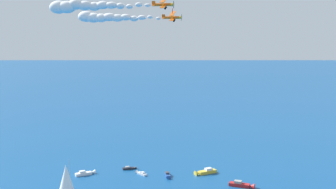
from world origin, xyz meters
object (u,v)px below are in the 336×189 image
motorboat_mid_cluster (141,173)px  motorboat_outer_ring_e (130,168)px  biplane_lead (173,17)px  motorboat_outer_ring_a (204,172)px  wingwalker_lead (172,11)px  motorboat_offshore (86,173)px  motorboat_far_port (243,185)px  biplane_wingman (164,4)px  sailboat_near_centre (67,181)px  motorboat_outer_ring_c (168,175)px

motorboat_mid_cluster → motorboat_outer_ring_e: motorboat_outer_ring_e is taller
biplane_lead → motorboat_outer_ring_a: bearing=157.0°
motorboat_outer_ring_e → wingwalker_lead: (25.32, 21.70, 64.19)m
motorboat_offshore → motorboat_mid_cluster: size_ratio=1.42×
motorboat_far_port → motorboat_outer_ring_a: bearing=-130.3°
biplane_wingman → wingwalker_lead: bearing=177.1°
sailboat_near_centre → biplane_wingman: bearing=83.8°
sailboat_near_centre → biplane_wingman: 68.96m
motorboat_far_port → motorboat_outer_ring_c: size_ratio=1.40×
motorboat_outer_ring_c → biplane_wingman: (32.19, 3.65, 65.27)m
motorboat_outer_ring_a → motorboat_outer_ring_e: motorboat_outer_ring_a is taller
motorboat_mid_cluster → wingwalker_lead: (19.47, 15.81, 64.20)m
motorboat_offshore → motorboat_mid_cluster: motorboat_offshore is taller
motorboat_far_port → motorboat_offshore: bearing=-94.2°
motorboat_offshore → motorboat_outer_ring_a: size_ratio=0.84×
sailboat_near_centre → motorboat_offshore: bearing=-174.9°
motorboat_mid_cluster → wingwalker_lead: bearing=39.1°
motorboat_outer_ring_e → biplane_wingman: size_ratio=0.82×
motorboat_far_port → motorboat_mid_cluster: size_ratio=1.79×
sailboat_near_centre → biplane_lead: bearing=106.9°
motorboat_mid_cluster → wingwalker_lead: 68.93m
motorboat_outer_ring_a → motorboat_outer_ring_c: 15.49m
motorboat_outer_ring_c → biplane_wingman: size_ratio=0.94×
motorboat_far_port → wingwalker_lead: (11.08, -25.29, 63.91)m
motorboat_outer_ring_a → motorboat_far_port: bearing=49.7°
motorboat_outer_ring_c → motorboat_outer_ring_a: bearing=112.2°
motorboat_far_port → biplane_lead: 67.60m
motorboat_far_port → motorboat_mid_cluster: bearing=-101.5°
sailboat_near_centre → motorboat_offshore: sailboat_near_centre is taller
biplane_lead → wingwalker_lead: wingwalker_lead is taller
motorboat_outer_ring_a → wingwalker_lead: size_ratio=5.25×
motorboat_outer_ring_c → biplane_lead: size_ratio=0.94×
motorboat_outer_ring_e → wingwalker_lead: size_ratio=3.40×
motorboat_offshore → motorboat_outer_ring_c: motorboat_offshore is taller
sailboat_near_centre → wingwalker_lead: size_ratio=7.84×
sailboat_near_centre → wingwalker_lead: 68.99m
sailboat_near_centre → motorboat_outer_ring_e: sailboat_near_centre is taller
motorboat_outer_ring_a → biplane_lead: (23.49, -9.99, 61.79)m
motorboat_mid_cluster → biplane_lead: (18.89, 15.81, 62.09)m
biplane_lead → biplane_wingman: 14.92m
biplane_wingman → motorboat_far_port: bearing=133.9°
motorboat_offshore → biplane_lead: size_ratio=1.05×
motorboat_outer_ring_a → wingwalker_lead: wingwalker_lead is taller
sailboat_near_centre → motorboat_mid_cluster: 36.08m
motorboat_mid_cluster → motorboat_outer_ring_e: size_ratio=0.91×
motorboat_far_port → motorboat_outer_ring_a: (-12.99, -15.30, 0.01)m
sailboat_near_centre → motorboat_outer_ring_a: (-34.26, 45.48, -5.62)m
sailboat_near_centre → wingwalker_lead: bearing=106.0°
motorboat_mid_cluster → biplane_wingman: 74.94m
wingwalker_lead → motorboat_outer_ring_c: bearing=-166.6°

